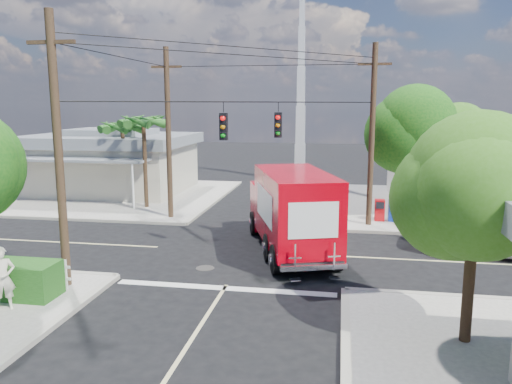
# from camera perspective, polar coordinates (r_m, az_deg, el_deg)

# --- Properties ---
(ground) EXTENTS (120.00, 120.00, 0.00)m
(ground) POSITION_cam_1_polar(r_m,az_deg,el_deg) (21.10, -0.92, -6.83)
(ground) COLOR black
(ground) RESTS_ON ground
(sidewalk_ne) EXTENTS (14.12, 14.12, 0.14)m
(sidewalk_ne) POSITION_cam_1_polar(r_m,az_deg,el_deg) (32.12, 22.37, -1.60)
(sidewalk_ne) COLOR gray
(sidewalk_ne) RESTS_ON ground
(sidewalk_nw) EXTENTS (14.12, 14.12, 0.14)m
(sidewalk_nw) POSITION_cam_1_polar(r_m,az_deg,el_deg) (34.56, -15.48, -0.44)
(sidewalk_nw) COLOR gray
(sidewalk_nw) RESTS_ON ground
(road_markings) EXTENTS (32.00, 32.00, 0.01)m
(road_markings) POSITION_cam_1_polar(r_m,az_deg,el_deg) (19.72, -1.72, -8.03)
(road_markings) COLOR beige
(road_markings) RESTS_ON ground
(building_ne) EXTENTS (11.80, 10.20, 4.50)m
(building_ne) POSITION_cam_1_polar(r_m,az_deg,el_deg) (33.22, 24.95, 2.51)
(building_ne) COLOR silver
(building_ne) RESTS_ON sidewalk_ne
(building_nw) EXTENTS (10.80, 10.20, 4.30)m
(building_nw) POSITION_cam_1_polar(r_m,az_deg,el_deg) (36.15, -16.19, 3.42)
(building_nw) COLOR beige
(building_nw) RESTS_ON sidewalk_nw
(radio_tower) EXTENTS (0.80, 0.80, 17.00)m
(radio_tower) POSITION_cam_1_polar(r_m,az_deg,el_deg) (39.99, 5.13, 9.28)
(radio_tower) COLOR silver
(radio_tower) RESTS_ON ground
(tree_ne_front) EXTENTS (4.21, 4.14, 6.66)m
(tree_ne_front) POSITION_cam_1_polar(r_m,az_deg,el_deg) (26.87, 17.24, 6.69)
(tree_ne_front) COLOR #422D1C
(tree_ne_front) RESTS_ON sidewalk_ne
(tree_ne_back) EXTENTS (3.77, 3.66, 5.82)m
(tree_ne_back) POSITION_cam_1_polar(r_m,az_deg,el_deg) (29.51, 21.66, 5.56)
(tree_ne_back) COLOR #422D1C
(tree_ne_back) RESTS_ON sidewalk_ne
(tree_se) EXTENTS (3.67, 3.54, 5.62)m
(tree_se) POSITION_cam_1_polar(r_m,az_deg,el_deg) (13.19, 23.93, 0.13)
(tree_se) COLOR #422D1C
(tree_se) RESTS_ON sidewalk_se
(palm_nw_front) EXTENTS (3.01, 3.08, 5.59)m
(palm_nw_front) POSITION_cam_1_polar(r_m,az_deg,el_deg) (29.59, -12.74, 7.69)
(palm_nw_front) COLOR #422D1C
(palm_nw_front) RESTS_ON sidewalk_nw
(palm_nw_back) EXTENTS (3.01, 3.08, 5.19)m
(palm_nw_back) POSITION_cam_1_polar(r_m,az_deg,el_deg) (31.78, -15.04, 7.06)
(palm_nw_back) COLOR #422D1C
(palm_nw_back) RESTS_ON sidewalk_nw
(utility_poles) EXTENTS (12.00, 10.68, 9.00)m
(utility_poles) POSITION_cam_1_polar(r_m,az_deg,el_deg) (22.15, -4.24, 6.26)
(utility_poles) COLOR #473321
(utility_poles) RESTS_ON ground
(vending_boxes) EXTENTS (1.90, 0.50, 1.10)m
(vending_boxes) POSITION_cam_1_polar(r_m,az_deg,el_deg) (26.75, 15.43, -2.05)
(vending_boxes) COLOR #B90B11
(vending_boxes) RESTS_ON sidewalk_ne
(delivery_truck) EXTENTS (4.67, 8.31, 3.45)m
(delivery_truck) POSITION_cam_1_polar(r_m,az_deg,el_deg) (20.79, 4.04, -2.11)
(delivery_truck) COLOR black
(delivery_truck) RESTS_ON ground
(parked_car) EXTENTS (6.40, 3.88, 1.66)m
(parked_car) POSITION_cam_1_polar(r_m,az_deg,el_deg) (22.91, 25.51, -4.32)
(parked_car) COLOR silver
(parked_car) RESTS_ON ground
(pedestrian) EXTENTS (0.82, 0.79, 1.90)m
(pedestrian) POSITION_cam_1_polar(r_m,az_deg,el_deg) (16.53, -26.98, -8.80)
(pedestrian) COLOR beige
(pedestrian) RESTS_ON sidewalk_sw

